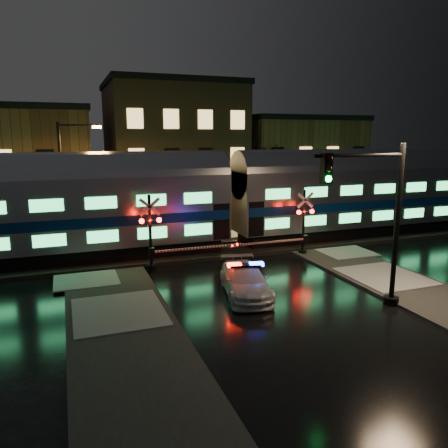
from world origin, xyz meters
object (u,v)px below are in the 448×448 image
Objects in this scene: police_car at (245,281)px; crossing_signal_right at (299,229)px; streetlight at (66,177)px; traffic_light at (377,224)px; crossing_signal_left at (158,240)px.

crossing_signal_right is (5.52, 4.98, 0.94)m from police_car.
traffic_light is at bearing -52.52° from streetlight.
police_car is at bearing -59.93° from crossing_signal_left.
police_car is at bearing -58.62° from streetlight.
police_car is 7.49m from crossing_signal_right.
crossing_signal_right is 0.82× the size of traffic_light.
crossing_signal_left is 8.42m from streetlight.
crossing_signal_left is 0.73× the size of streetlight.
crossing_signal_right is 0.97× the size of crossing_signal_left.
police_car is 0.73× the size of traffic_light.
traffic_light reaches higher than crossing_signal_left.
traffic_light is 0.86× the size of streetlight.
police_car is 14.21m from streetlight.
streetlight is (-12.64, 6.70, 2.91)m from crossing_signal_right.
crossing_signal_right reaches higher than police_car.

